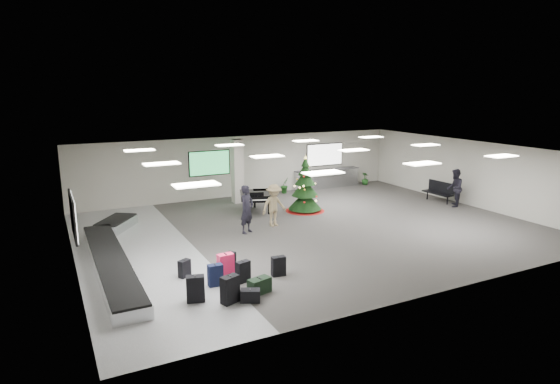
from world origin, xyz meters
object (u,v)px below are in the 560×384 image
pink_suitcase (226,266)px  potted_plant_left (285,185)px  traveler_a (247,209)px  bench (439,190)px  baggage_carousel (112,254)px  potted_plant_right (365,178)px  christmas_tree (305,192)px  traveler_bench (455,188)px  service_counter (327,178)px  traveler_b (274,205)px  grand_piano (256,196)px

pink_suitcase → potted_plant_left: potted_plant_left is taller
pink_suitcase → traveler_a: size_ratio=0.40×
bench → baggage_carousel: bearing=-178.7°
pink_suitcase → bench: (13.17, 4.35, 0.20)m
potted_plant_right → christmas_tree: bearing=-149.5°
pink_suitcase → potted_plant_right: size_ratio=1.04×
traveler_bench → pink_suitcase: bearing=-27.4°
traveler_bench → bench: bearing=-137.0°
service_counter → potted_plant_left: service_counter is taller
baggage_carousel → potted_plant_left: potted_plant_left is taller
baggage_carousel → traveler_b: 6.76m
baggage_carousel → christmas_tree: 9.46m
christmas_tree → potted_plant_left: (0.91, 3.82, -0.46)m
baggage_carousel → pink_suitcase: size_ratio=12.51×
grand_piano → traveler_b: size_ratio=1.22×
christmas_tree → bench: size_ratio=1.60×
baggage_carousel → traveler_bench: 15.97m
baggage_carousel → traveler_bench: (15.95, 0.12, 0.71)m
service_counter → traveler_bench: traveler_bench is taller
grand_piano → potted_plant_left: (3.02, 2.86, -0.30)m
bench → traveler_bench: (-0.10, -1.07, 0.35)m
potted_plant_left → traveler_a: bearing=-129.1°
pink_suitcase → bench: 13.87m
christmas_tree → bench: 7.18m
pink_suitcase → traveler_b: 5.71m
bench → potted_plant_right: (-0.71, 5.23, -0.21)m
baggage_carousel → traveler_bench: traveler_bench is taller
service_counter → grand_piano: 6.66m
bench → potted_plant_right: size_ratio=2.22×
traveler_bench → potted_plant_right: size_ratio=2.49×
bench → traveler_b: traveler_b is taller
christmas_tree → grand_piano: bearing=155.5°
christmas_tree → traveler_b: christmas_tree is taller
traveler_b → grand_piano: bearing=75.4°
pink_suitcase → traveler_a: bearing=54.2°
traveler_a → potted_plant_left: size_ratio=2.16×
grand_piano → traveler_a: 3.36m
grand_piano → traveler_bench: traveler_bench is taller
traveler_b → potted_plant_left: (3.32, 5.40, -0.44)m
service_counter → grand_piano: (-5.91, -3.07, 0.20)m
christmas_tree → traveler_bench: size_ratio=1.43×
christmas_tree → traveler_b: bearing=-146.7°
christmas_tree → traveler_b: size_ratio=1.49×
christmas_tree → traveler_b: 2.88m
traveler_b → traveler_a: bearing=-173.1°
pink_suitcase → traveler_bench: (13.07, 3.28, 0.55)m
grand_piano → traveler_b: bearing=-77.2°
baggage_carousel → pink_suitcase: (2.89, -3.16, 0.16)m
traveler_b → bench: bearing=-7.5°
baggage_carousel → potted_plant_left: bearing=33.3°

